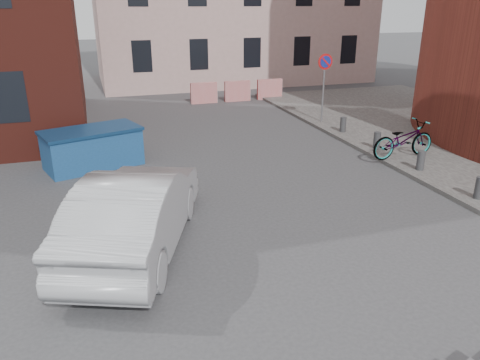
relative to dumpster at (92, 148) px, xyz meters
name	(u,v)px	position (x,y,z in m)	size (l,w,h in m)	color
ground	(266,267)	(2.87, -6.90, -0.58)	(120.00, 120.00, 0.00)	#38383A
no_parking_sign	(324,74)	(8.87, 2.58, 1.43)	(0.60, 0.09, 2.65)	gray
bollards	(421,160)	(8.87, -3.50, -0.19)	(0.22, 9.02, 0.55)	#3A3A3D
barriers	(238,91)	(7.07, 8.10, -0.08)	(4.70, 0.18, 1.00)	red
dumpster	(92,148)	(0.00, 0.00, 0.00)	(3.06, 2.19, 1.16)	#1E5291
silver_car	(136,210)	(0.70, -5.40, 0.22)	(1.70, 4.89, 1.61)	#ADAFB4
bicycle	(403,140)	(9.07, -2.37, 0.10)	(0.75, 2.16, 1.13)	black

